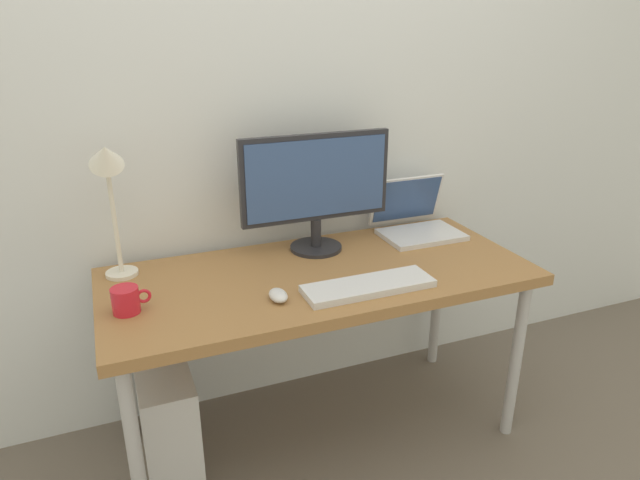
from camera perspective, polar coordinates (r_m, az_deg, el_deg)
The scene contains 10 objects.
ground_plane at distance 2.37m, azimuth 0.00°, elevation -18.89°, with size 6.00×6.00×0.00m, color #665B51.
back_wall at distance 2.19m, azimuth -3.94°, elevation 15.21°, with size 4.40×0.04×2.60m, color silver.
desk at distance 2.02m, azimuth 0.00°, elevation -4.78°, with size 1.51×0.66×0.71m.
monitor at distance 2.10m, azimuth -0.41°, elevation 5.61°, with size 0.58×0.20×0.45m.
laptop at distance 2.37m, azimuth 9.61°, elevation 2.06°, with size 0.32×0.28×0.22m.
desk_lamp at distance 1.94m, azimuth -20.65°, elevation 5.85°, with size 0.11×0.16×0.50m.
keyboard at distance 1.86m, azimuth 4.94°, elevation -4.68°, with size 0.44×0.14×0.02m, color silver.
mouse at distance 1.79m, azimuth -4.26°, elevation -5.62°, with size 0.06×0.09×0.03m, color silver.
coffee_mug at distance 1.80m, azimuth -19.07°, elevation -5.79°, with size 0.12×0.08×0.08m.
computer_tower at distance 2.16m, azimuth -15.17°, elevation -17.37°, with size 0.18×0.36×0.42m, color silver.
Camera 1 is at (-0.67, -1.68, 1.54)m, focal length 31.54 mm.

